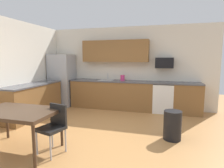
# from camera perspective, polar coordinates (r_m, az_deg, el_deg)

# --- Properties ---
(ground_plane) EXTENTS (12.00, 12.00, 0.00)m
(ground_plane) POSITION_cam_1_polar(r_m,az_deg,el_deg) (4.23, -3.87, -15.34)
(ground_plane) COLOR #B77F47
(wall_back) EXTENTS (5.80, 0.10, 2.70)m
(wall_back) POSITION_cam_1_polar(r_m,az_deg,el_deg) (6.46, 4.05, 4.96)
(wall_back) COLOR silver
(wall_back) RESTS_ON ground
(cabinet_run_back) EXTENTS (2.73, 0.60, 0.90)m
(cabinet_run_back) POSITION_cam_1_polar(r_m,az_deg,el_deg) (6.32, -0.11, -3.30)
(cabinet_run_back) COLOR brown
(cabinet_run_back) RESTS_ON ground
(cabinet_run_back_right) EXTENTS (0.82, 0.60, 0.90)m
(cabinet_run_back_right) POSITION_cam_1_polar(r_m,az_deg,el_deg) (6.11, 21.86, -4.23)
(cabinet_run_back_right) COLOR brown
(cabinet_run_back_right) RESTS_ON ground
(cabinet_run_left) EXTENTS (0.60, 2.00, 0.90)m
(cabinet_run_left) POSITION_cam_1_polar(r_m,az_deg,el_deg) (5.88, -22.77, -4.75)
(cabinet_run_left) COLOR brown
(cabinet_run_left) RESTS_ON ground
(countertop_back) EXTENTS (4.80, 0.64, 0.04)m
(countertop_back) POSITION_cam_1_polar(r_m,az_deg,el_deg) (6.15, 3.33, 0.82)
(countertop_back) COLOR #4C4C51
(countertop_back) RESTS_ON cabinet_run_back
(countertop_left) EXTENTS (0.64, 2.00, 0.04)m
(countertop_left) POSITION_cam_1_polar(r_m,az_deg,el_deg) (5.80, -23.01, -0.20)
(countertop_left) COLOR #4C4C51
(countertop_left) RESTS_ON cabinet_run_left
(upper_cabinets_back) EXTENTS (2.20, 0.34, 0.70)m
(upper_cabinets_back) POSITION_cam_1_polar(r_m,az_deg,el_deg) (6.31, 0.97, 9.92)
(upper_cabinets_back) COLOR brown
(refrigerator) EXTENTS (0.76, 0.70, 1.80)m
(refrigerator) POSITION_cam_1_polar(r_m,az_deg,el_deg) (6.89, -14.81, 1.13)
(refrigerator) COLOR #9EA0A5
(refrigerator) RESTS_ON ground
(oven_range) EXTENTS (0.60, 0.60, 0.91)m
(oven_range) POSITION_cam_1_polar(r_m,az_deg,el_deg) (6.08, 15.18, -3.97)
(oven_range) COLOR white
(oven_range) RESTS_ON ground
(microwave) EXTENTS (0.54, 0.36, 0.32)m
(microwave) POSITION_cam_1_polar(r_m,az_deg,el_deg) (6.06, 15.55, 6.17)
(microwave) COLOR black
(sink_basin) EXTENTS (0.48, 0.40, 0.14)m
(sink_basin) POSITION_cam_1_polar(r_m,az_deg,el_deg) (6.30, -1.73, 0.63)
(sink_basin) COLOR #A5A8AD
(sink_basin) RESTS_ON countertop_back
(sink_faucet) EXTENTS (0.02, 0.02, 0.24)m
(sink_faucet) POSITION_cam_1_polar(r_m,az_deg,el_deg) (6.46, -1.25, 2.22)
(sink_faucet) COLOR #B2B5BA
(sink_faucet) RESTS_ON countertop_back
(dining_table) EXTENTS (1.40, 0.90, 0.75)m
(dining_table) POSITION_cam_1_polar(r_m,az_deg,el_deg) (3.77, -26.78, -8.00)
(dining_table) COLOR #422D1E
(dining_table) RESTS_ON ground
(chair_near_table) EXTENTS (0.49, 0.49, 0.85)m
(chair_near_table) POSITION_cam_1_polar(r_m,az_deg,el_deg) (3.54, -17.18, -11.61)
(chair_near_table) COLOR black
(chair_near_table) RESTS_ON ground
(trash_bin) EXTENTS (0.36, 0.36, 0.60)m
(trash_bin) POSITION_cam_1_polar(r_m,az_deg,el_deg) (4.14, 17.82, -11.79)
(trash_bin) COLOR black
(trash_bin) RESTS_ON ground
(kettle) EXTENTS (0.14, 0.14, 0.20)m
(kettle) POSITION_cam_1_polar(r_m,az_deg,el_deg) (6.19, 3.21, 1.79)
(kettle) COLOR #CC3372
(kettle) RESTS_ON countertop_back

